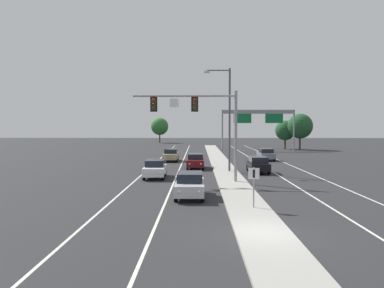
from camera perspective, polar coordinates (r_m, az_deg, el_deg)
name	(u,v)px	position (r m, az deg, el deg)	size (l,w,h in m)	color
ground_plane	(264,236)	(17.19, 10.30, -12.88)	(260.00, 260.00, 0.00)	#28282B
median_island	(229,177)	(34.74, 5.41, -4.82)	(2.40, 110.00, 0.15)	#9E9B93
lane_stripe_oncoming_center	(179,169)	(41.64, -1.83, -3.66)	(0.14, 100.00, 0.01)	silver
lane_stripe_receding_center	(269,169)	(42.25, 11.03, -3.61)	(0.14, 100.00, 0.01)	silver
edge_stripe_left	(148,169)	(41.92, -6.35, -3.63)	(0.14, 100.00, 0.01)	silver
edge_stripe_right	(300,169)	(42.96, 15.38, -3.56)	(0.14, 100.00, 0.01)	silver
overhead_signal_mast	(202,116)	(31.41, 1.46, 4.09)	(8.27, 0.44, 7.20)	gray
median_sign_post	(254,181)	(21.75, 8.91, -5.32)	(0.60, 0.10, 2.20)	gray
street_lamp_median	(227,113)	(38.63, 5.12, 4.44)	(2.58, 0.28, 10.00)	#4C4C51
car_oncoming_silver	(190,185)	(25.40, -0.31, -5.88)	(1.84, 4.48, 1.58)	#B7B7BC
car_oncoming_white	(155,169)	(34.89, -5.36, -3.55)	(1.91, 4.51, 1.58)	silver
car_oncoming_darkred	(196,161)	(42.28, 0.52, -2.45)	(1.87, 4.49, 1.58)	#5B0F14
car_oncoming_tan	(171,155)	(50.94, -3.06, -1.58)	(1.82, 4.47, 1.58)	tan
car_receding_black	(258,164)	(39.09, 9.51, -2.91)	(1.83, 4.48, 1.58)	black
car_receding_grey	(266,154)	(52.96, 10.60, -1.46)	(1.84, 4.48, 1.58)	slate
highway_sign_gantry	(258,117)	(72.76, 9.53, 3.87)	(13.28, 0.42, 7.50)	gray
tree_far_right_a	(285,130)	(78.90, 13.30, 1.92)	(3.87, 3.87, 5.60)	#4C3823
tree_far_left_a	(160,126)	(105.55, -4.69, 2.55)	(4.63, 4.63, 6.71)	#4C3823
tree_far_right_b	(300,126)	(77.58, 15.34, 2.50)	(4.75, 4.75, 6.88)	#4C3823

